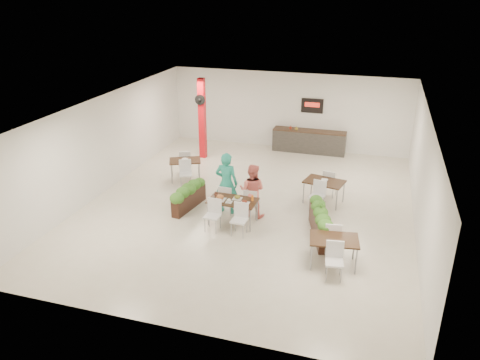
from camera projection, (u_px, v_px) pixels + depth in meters
name	position (u px, v px, depth m)	size (l,w,h in m)	color
ground	(249.00, 205.00, 14.90)	(12.00, 12.00, 0.00)	beige
room_shell	(249.00, 146.00, 14.13)	(10.10, 12.10, 3.22)	white
red_column	(202.00, 118.00, 18.41)	(0.40, 0.41, 3.20)	red
service_counter	(309.00, 141.00, 19.44)	(3.00, 0.64, 2.20)	#2C2927
main_table	(232.00, 204.00, 13.56)	(1.43, 1.66, 0.92)	black
diner_man	(227.00, 183.00, 14.11)	(0.70, 0.46, 1.93)	teal
diner_woman	(252.00, 190.00, 13.95)	(0.80, 0.63, 1.65)	#F3756C
planter_left	(189.00, 194.00, 14.54)	(0.62, 1.70, 0.89)	black
planter_right	(320.00, 220.00, 12.89)	(0.87, 2.01, 1.09)	black
side_table_a	(185.00, 163.00, 16.62)	(1.29, 1.65, 0.92)	black
side_table_b	(324.00, 184.00, 14.86)	(1.37, 1.67, 0.92)	black
side_table_c	(334.00, 243.00, 11.52)	(1.29, 1.66, 0.92)	black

